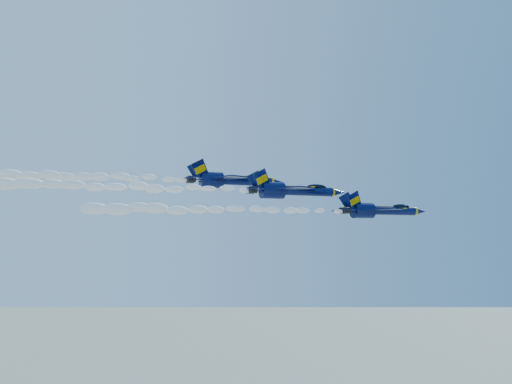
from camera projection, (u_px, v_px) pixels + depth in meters
name	position (u px, v px, depth m)	size (l,w,h in m)	color
jet_lead	(380.00, 210.00, 81.14)	(16.35, 13.41, 6.08)	#070F3A
smoke_trail_jet_lead	(223.00, 209.00, 71.55)	(39.27, 1.69, 1.52)	white
jet_second	(292.00, 190.00, 82.07)	(17.77, 14.58, 6.60)	#070F3A
smoke_trail_jet_second	(122.00, 187.00, 72.26)	(39.27, 1.84, 1.65)	white
jet_third	(231.00, 180.00, 91.73)	(19.09, 15.66, 7.09)	#070F3A
smoke_trail_jet_third	(70.00, 176.00, 81.72)	(39.27, 1.97, 1.78)	white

